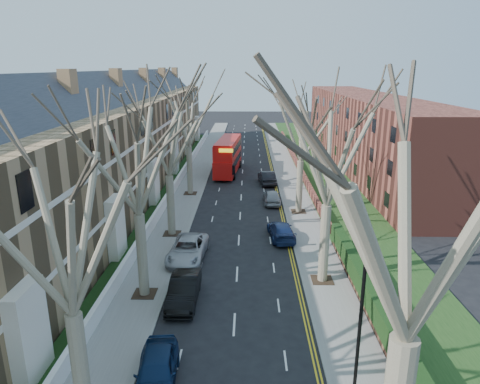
{
  "coord_description": "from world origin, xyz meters",
  "views": [
    {
      "loc": [
        0.71,
        -17.71,
        13.78
      ],
      "look_at": [
        0.03,
        18.58,
        3.09
      ],
      "focal_mm": 32.0,
      "sensor_mm": 36.0,
      "label": 1
    }
  ],
  "objects_px": {
    "car_left_mid": "(184,290)",
    "lamp_post": "(360,320)",
    "double_decker_bus": "(228,157)",
    "car_right_near": "(281,231)",
    "car_left_near": "(157,371)"
  },
  "relations": [
    {
      "from": "lamp_post",
      "to": "double_decker_bus",
      "type": "xyz_separation_m",
      "value": [
        -6.92,
        41.55,
        -2.37
      ]
    },
    {
      "from": "double_decker_bus",
      "to": "car_right_near",
      "type": "relative_size",
      "value": 2.31
    },
    {
      "from": "car_left_mid",
      "to": "lamp_post",
      "type": "bearing_deg",
      "value": -47.28
    },
    {
      "from": "lamp_post",
      "to": "car_left_near",
      "type": "height_order",
      "value": "lamp_post"
    },
    {
      "from": "double_decker_bus",
      "to": "car_left_mid",
      "type": "bearing_deg",
      "value": 93.01
    },
    {
      "from": "lamp_post",
      "to": "car_left_mid",
      "type": "relative_size",
      "value": 1.71
    },
    {
      "from": "car_left_near",
      "to": "lamp_post",
      "type": "bearing_deg",
      "value": -16.39
    },
    {
      "from": "double_decker_bus",
      "to": "car_left_near",
      "type": "bearing_deg",
      "value": 93.11
    },
    {
      "from": "car_left_near",
      "to": "car_right_near",
      "type": "relative_size",
      "value": 0.96
    },
    {
      "from": "double_decker_bus",
      "to": "car_right_near",
      "type": "xyz_separation_m",
      "value": [
        5.42,
        -22.62,
        -1.52
      ]
    },
    {
      "from": "lamp_post",
      "to": "double_decker_bus",
      "type": "relative_size",
      "value": 0.75
    },
    {
      "from": "double_decker_bus",
      "to": "car_left_mid",
      "type": "distance_m",
      "value": 32.8
    },
    {
      "from": "lamp_post",
      "to": "double_decker_bus",
      "type": "distance_m",
      "value": 42.19
    },
    {
      "from": "lamp_post",
      "to": "car_left_near",
      "type": "distance_m",
      "value": 9.3
    },
    {
      "from": "car_left_mid",
      "to": "car_left_near",
      "type": "bearing_deg",
      "value": -91.52
    }
  ]
}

